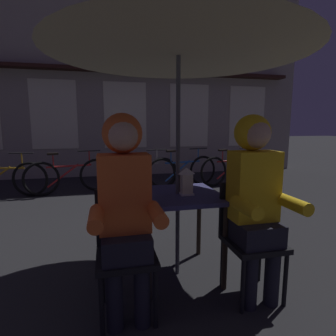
% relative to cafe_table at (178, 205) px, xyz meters
% --- Properties ---
extents(ground_plane, '(60.00, 60.00, 0.00)m').
position_rel_cafe_table_xyz_m(ground_plane, '(0.00, 0.00, -0.64)').
color(ground_plane, '#232326').
extents(cafe_table, '(0.72, 0.72, 0.74)m').
position_rel_cafe_table_xyz_m(cafe_table, '(0.00, 0.00, 0.00)').
color(cafe_table, navy).
rests_on(cafe_table, ground_plane).
extents(patio_umbrella, '(2.10, 2.10, 2.31)m').
position_rel_cafe_table_xyz_m(patio_umbrella, '(0.00, 0.00, 1.42)').
color(patio_umbrella, '#4C4C51').
rests_on(patio_umbrella, ground_plane).
extents(lantern, '(0.11, 0.11, 0.23)m').
position_rel_cafe_table_xyz_m(lantern, '(0.06, -0.06, 0.22)').
color(lantern, white).
rests_on(lantern, cafe_table).
extents(chair_left, '(0.40, 0.40, 0.87)m').
position_rel_cafe_table_xyz_m(chair_left, '(-0.48, -0.37, -0.15)').
color(chair_left, black).
rests_on(chair_left, ground_plane).
extents(chair_right, '(0.40, 0.40, 0.87)m').
position_rel_cafe_table_xyz_m(chair_right, '(0.48, -0.37, -0.15)').
color(chair_right, black).
rests_on(chair_right, ground_plane).
extents(person_left_hooded, '(0.45, 0.56, 1.40)m').
position_rel_cafe_table_xyz_m(person_left_hooded, '(-0.48, -0.43, 0.21)').
color(person_left_hooded, black).
rests_on(person_left_hooded, ground_plane).
extents(person_right_hooded, '(0.45, 0.56, 1.40)m').
position_rel_cafe_table_xyz_m(person_right_hooded, '(0.48, -0.43, 0.21)').
color(person_right_hooded, black).
rests_on(person_right_hooded, ground_plane).
extents(shopfront_building, '(10.00, 0.93, 6.20)m').
position_rel_cafe_table_xyz_m(shopfront_building, '(-0.06, 5.40, 2.45)').
color(shopfront_building, '#9E9389').
rests_on(shopfront_building, ground_plane).
extents(bicycle_nearest, '(1.67, 0.29, 0.84)m').
position_rel_cafe_table_xyz_m(bicycle_nearest, '(-2.51, 3.30, -0.29)').
color(bicycle_nearest, black).
rests_on(bicycle_nearest, ground_plane).
extents(bicycle_second, '(1.65, 0.44, 0.84)m').
position_rel_cafe_table_xyz_m(bicycle_second, '(-1.30, 3.32, -0.29)').
color(bicycle_second, black).
rests_on(bicycle_second, ground_plane).
extents(bicycle_third, '(1.68, 0.11, 0.84)m').
position_rel_cafe_table_xyz_m(bicycle_third, '(0.06, 3.37, -0.29)').
color(bicycle_third, black).
rests_on(bicycle_third, ground_plane).
extents(bicycle_fourth, '(1.65, 0.40, 0.84)m').
position_rel_cafe_table_xyz_m(bicycle_fourth, '(1.02, 3.38, -0.29)').
color(bicycle_fourth, black).
rests_on(bicycle_fourth, ground_plane).
extents(bicycle_fifth, '(1.66, 0.35, 0.84)m').
position_rel_cafe_table_xyz_m(bicycle_fifth, '(2.19, 3.34, -0.29)').
color(bicycle_fifth, black).
rests_on(bicycle_fifth, ground_plane).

